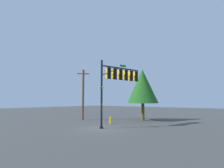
{
  "coord_description": "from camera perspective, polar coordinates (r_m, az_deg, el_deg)",
  "views": [
    {
      "loc": [
        -13.22,
        -12.32,
        2.76
      ],
      "look_at": [
        1.24,
        -0.35,
        4.53
      ],
      "focal_mm": 28.5,
      "sensor_mm": 36.0,
      "label": 1
    }
  ],
  "objects": [
    {
      "name": "tree_near",
      "position": [
        25.73,
        9.77,
        -0.7
      ],
      "size": [
        4.37,
        4.37,
        7.28
      ],
      "color": "#54421A",
      "rests_on": "ground_plane"
    },
    {
      "name": "utility_pole",
      "position": [
        26.33,
        -9.29,
        -3.12
      ],
      "size": [
        1.36,
        1.35,
        7.33
      ],
      "color": "brown",
      "rests_on": "ground_plane"
    },
    {
      "name": "fire_hydrant",
      "position": [
        22.07,
        -0.47,
        -11.5
      ],
      "size": [
        0.33,
        0.24,
        0.83
      ],
      "color": "yellow",
      "rests_on": "ground_plane"
    },
    {
      "name": "ground_plane",
      "position": [
        18.28,
        -3.43,
        -14.07
      ],
      "size": [
        120.0,
        120.0,
        0.0
      ],
      "primitive_type": "plane",
      "color": "#444543"
    },
    {
      "name": "signal_pole_assembly",
      "position": [
        19.62,
        2.09,
        1.86
      ],
      "size": [
        5.34,
        1.79,
        6.95
      ],
      "color": "black",
      "rests_on": "ground_plane"
    }
  ]
}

